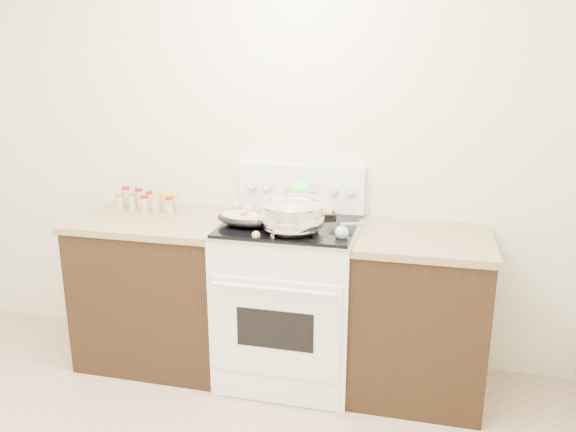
% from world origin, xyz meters
% --- Properties ---
extents(room_shell, '(4.10, 3.60, 2.75)m').
position_xyz_m(room_shell, '(0.00, 0.00, 1.70)').
color(room_shell, silver).
rests_on(room_shell, ground).
extents(counter_left, '(0.93, 0.67, 0.92)m').
position_xyz_m(counter_left, '(-0.48, 1.43, 0.46)').
color(counter_left, black).
rests_on(counter_left, ground).
extents(counter_right, '(0.73, 0.67, 0.92)m').
position_xyz_m(counter_right, '(1.08, 1.43, 0.46)').
color(counter_right, black).
rests_on(counter_right, ground).
extents(kitchen_range, '(0.78, 0.73, 1.22)m').
position_xyz_m(kitchen_range, '(0.35, 1.42, 0.49)').
color(kitchen_range, white).
rests_on(kitchen_range, ground).
extents(mixing_bowl, '(0.40, 0.40, 0.21)m').
position_xyz_m(mixing_bowl, '(0.40, 1.27, 1.02)').
color(mixing_bowl, silver).
rests_on(mixing_bowl, kitchen_range).
extents(roasting_pan, '(0.37, 0.28, 0.11)m').
position_xyz_m(roasting_pan, '(0.13, 1.33, 0.99)').
color(roasting_pan, black).
rests_on(roasting_pan, kitchen_range).
extents(baking_sheet, '(0.52, 0.43, 0.06)m').
position_xyz_m(baking_sheet, '(0.33, 1.66, 0.96)').
color(baking_sheet, black).
rests_on(baking_sheet, kitchen_range).
extents(wooden_spoon, '(0.12, 0.23, 0.04)m').
position_xyz_m(wooden_spoon, '(0.25, 1.16, 0.95)').
color(wooden_spoon, tan).
rests_on(wooden_spoon, kitchen_range).
extents(blue_ladle, '(0.14, 0.24, 0.09)m').
position_xyz_m(blue_ladle, '(0.68, 1.24, 0.97)').
color(blue_ladle, '#81AEC0').
rests_on(blue_ladle, kitchen_range).
extents(spice_jars, '(0.40, 0.15, 0.13)m').
position_xyz_m(spice_jars, '(-0.61, 1.58, 0.98)').
color(spice_jars, '#BFB28C').
rests_on(spice_jars, counter_left).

